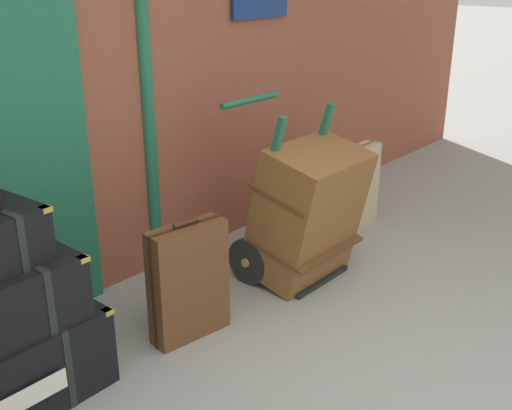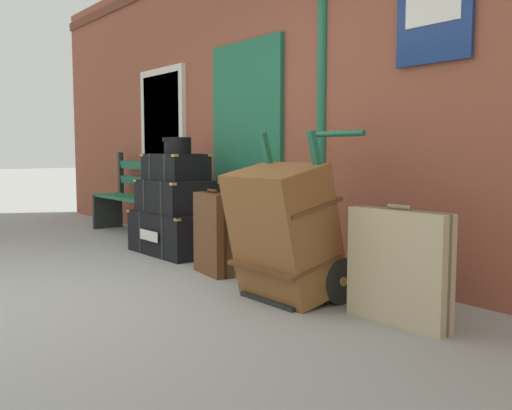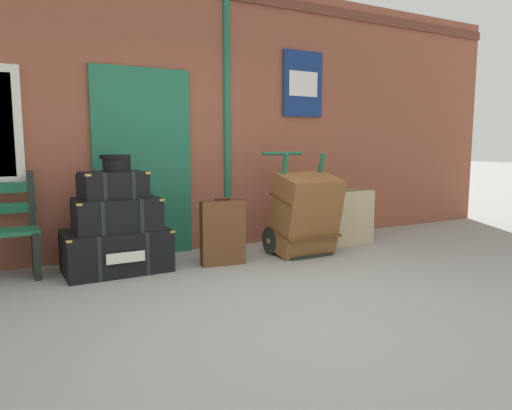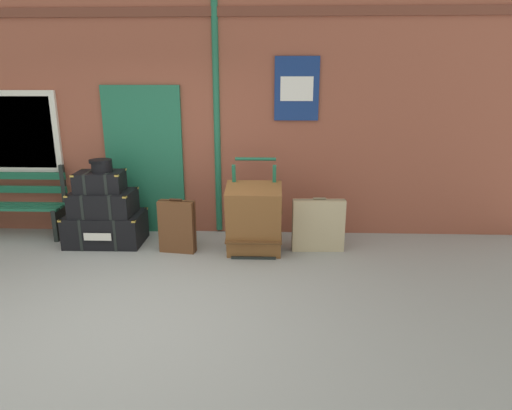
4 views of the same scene
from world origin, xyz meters
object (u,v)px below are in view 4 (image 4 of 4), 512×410
object	(u,v)px
round_hatbox	(101,165)
porters_trolley	(255,230)
steamer_trunk_base	(106,228)
suitcase_tan	(177,227)
suitcase_charcoal	(318,225)
steamer_trunk_top	(100,181)
large_brown_trunk	(254,219)
platform_bench	(9,206)
steamer_trunk_middle	(104,203)

from	to	relation	value
round_hatbox	porters_trolley	bearing A→B (deg)	-4.53
round_hatbox	steamer_trunk_base	bearing A→B (deg)	144.63
suitcase_tan	suitcase_charcoal	distance (m)	1.83
suitcase_charcoal	suitcase_tan	bearing A→B (deg)	-176.35
steamer_trunk_top	large_brown_trunk	size ratio (longest dim) A/B	0.68
steamer_trunk_base	steamer_trunk_top	world-z (taller)	steamer_trunk_top
suitcase_charcoal	large_brown_trunk	bearing A→B (deg)	-166.52
large_brown_trunk	steamer_trunk_base	bearing A→B (deg)	170.07
platform_bench	steamer_trunk_middle	bearing A→B (deg)	-10.76
large_brown_trunk	suitcase_charcoal	size ratio (longest dim) A/B	1.32
steamer_trunk_base	steamer_trunk_middle	distance (m)	0.37
platform_bench	large_brown_trunk	xyz separation A→B (m)	(3.52, -0.61, 0.03)
porters_trolley	large_brown_trunk	world-z (taller)	porters_trolley
porters_trolley	large_brown_trunk	bearing A→B (deg)	-90.00
steamer_trunk_top	suitcase_charcoal	bearing A→B (deg)	-2.78
platform_bench	steamer_trunk_base	world-z (taller)	platform_bench
large_brown_trunk	suitcase_charcoal	bearing A→B (deg)	13.48
large_brown_trunk	platform_bench	bearing A→B (deg)	170.13
platform_bench	suitcase_tan	xyz separation A→B (m)	(2.52, -0.53, -0.10)
steamer_trunk_base	steamer_trunk_middle	bearing A→B (deg)	-68.32
steamer_trunk_top	suitcase_tan	bearing A→B (deg)	-13.64
suitcase_charcoal	round_hatbox	bearing A→B (deg)	177.18
steamer_trunk_middle	suitcase_charcoal	world-z (taller)	steamer_trunk_middle
platform_bench	porters_trolley	world-z (taller)	porters_trolley
platform_bench	suitcase_tan	size ratio (longest dim) A/B	2.22
steamer_trunk_top	suitcase_charcoal	size ratio (longest dim) A/B	0.89
steamer_trunk_top	large_brown_trunk	world-z (taller)	steamer_trunk_top
steamer_trunk_base	round_hatbox	bearing A→B (deg)	-35.37
large_brown_trunk	suitcase_charcoal	distance (m)	0.86
steamer_trunk_middle	porters_trolley	size ratio (longest dim) A/B	0.69
steamer_trunk_top	porters_trolley	bearing A→B (deg)	-4.45
steamer_trunk_top	round_hatbox	size ratio (longest dim) A/B	2.20
round_hatbox	suitcase_tan	world-z (taller)	round_hatbox
steamer_trunk_base	suitcase_tan	size ratio (longest dim) A/B	1.41
steamer_trunk_top	suitcase_tan	distance (m)	1.21
steamer_trunk_top	large_brown_trunk	bearing A→B (deg)	-9.36
platform_bench	suitcase_tan	distance (m)	2.58
steamer_trunk_top	suitcase_tan	size ratio (longest dim) A/B	0.89
round_hatbox	large_brown_trunk	xyz separation A→B (m)	(2.01, -0.34, -0.62)
round_hatbox	platform_bench	bearing A→B (deg)	169.69
large_brown_trunk	suitcase_tan	xyz separation A→B (m)	(-1.00, 0.08, -0.14)
steamer_trunk_top	suitcase_tan	xyz separation A→B (m)	(1.06, -0.26, -0.53)
steamer_trunk_middle	large_brown_trunk	xyz separation A→B (m)	(2.03, -0.33, -0.10)
suitcase_tan	large_brown_trunk	bearing A→B (deg)	-4.71
platform_bench	steamer_trunk_top	world-z (taller)	platform_bench
steamer_trunk_top	round_hatbox	xyz separation A→B (m)	(0.04, -0.00, 0.22)
steamer_trunk_top	large_brown_trunk	distance (m)	2.12
platform_bench	steamer_trunk_middle	world-z (taller)	platform_bench
steamer_trunk_middle	large_brown_trunk	bearing A→B (deg)	-9.21
steamer_trunk_base	steamer_trunk_top	size ratio (longest dim) A/B	1.58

